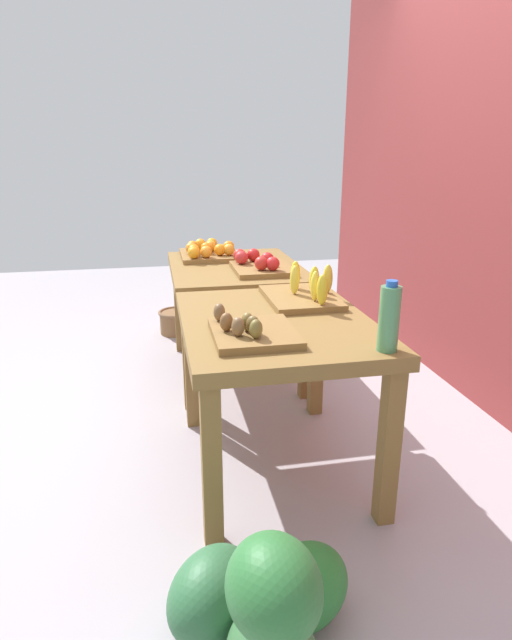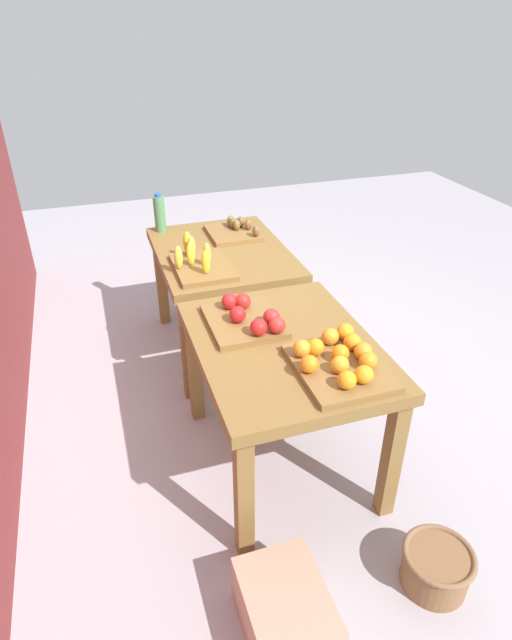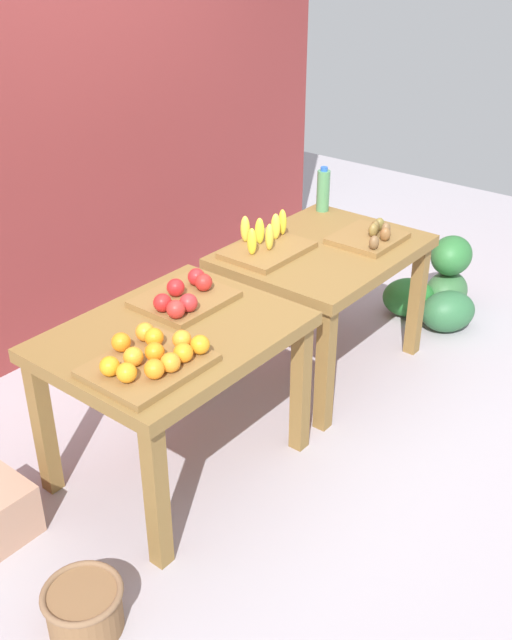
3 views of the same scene
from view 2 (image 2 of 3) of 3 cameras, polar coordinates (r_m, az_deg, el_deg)
ground_plane at (r=3.25m, az=-0.77°, el=-7.96°), size 8.00×8.00×0.00m
display_table_left at (r=2.45m, az=3.07°, el=-4.50°), size 1.04×0.80×0.72m
display_table_right at (r=3.38m, az=-3.71°, el=6.01°), size 1.04×0.80×0.72m
orange_bin at (r=2.23m, az=9.06°, el=-4.37°), size 0.44×0.37×0.11m
apple_bin at (r=2.50m, az=-0.93°, el=0.19°), size 0.42×0.34×0.11m
banana_crate at (r=3.07m, az=-6.11°, el=6.20°), size 0.44×0.33×0.17m
kiwi_bin at (r=3.55m, az=-2.29°, el=9.64°), size 0.36×0.32×0.10m
water_bottle at (r=3.65m, az=-10.42°, el=11.29°), size 0.07×0.07×0.26m
watermelon_pile at (r=4.45m, az=-3.53°, el=6.19°), size 0.63×0.68×0.50m
wicker_basket at (r=2.45m, az=18.98°, el=-24.01°), size 0.29×0.29×0.19m
cardboard_produce_box at (r=2.22m, az=3.20°, el=-29.16°), size 0.40×0.30×0.24m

